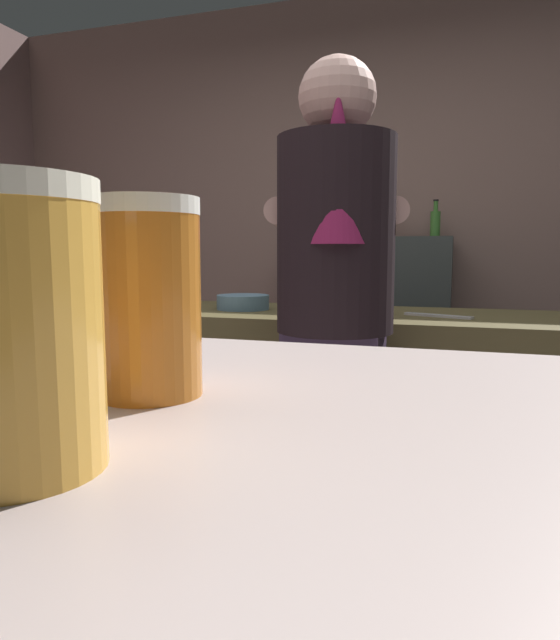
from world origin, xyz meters
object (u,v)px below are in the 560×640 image
at_px(chefs_knife, 438,316).
at_px(pint_glass_near, 8,327).
at_px(bartender, 335,311).
at_px(bottle_olive_oil, 435,223).
at_px(mini_fridge, 61,336).
at_px(pint_glass_far, 148,298).
at_px(mixing_bowl, 243,302).
at_px(bottle_hot_sauce, 387,222).

bearing_deg(chefs_knife, pint_glass_near, -74.05).
bearing_deg(bartender, bottle_olive_oil, -20.19).
distance_m(mini_fridge, bottle_olive_oil, 2.52).
relative_size(pint_glass_far, bottle_olive_oil, 0.62).
xyz_separation_m(bartender, pint_glass_far, (0.14, -1.27, 0.14)).
distance_m(chefs_knife, bottle_olive_oil, 1.42).
xyz_separation_m(chefs_knife, bottle_olive_oil, (-0.07, 1.37, 0.39)).
height_order(mini_fridge, pint_glass_far, pint_glass_far).
relative_size(mixing_bowl, chefs_knife, 0.86).
relative_size(mini_fridge, pint_glass_near, 9.29).
xyz_separation_m(pint_glass_near, pint_glass_far, (-0.01, 0.13, 0.00)).
relative_size(mini_fridge, pint_glass_far, 8.98).
height_order(mini_fridge, bartender, bartender).
distance_m(mini_fridge, pint_glass_near, 3.77).
height_order(chefs_knife, bottle_hot_sauce, bottle_hot_sauce).
bearing_deg(mini_fridge, bottle_olive_oil, 6.34).
height_order(bottle_hot_sauce, bottle_olive_oil, bottle_hot_sauce).
bearing_deg(mixing_bowl, bartender, -43.83).
bearing_deg(bottle_hot_sauce, pint_glass_near, -86.11).
relative_size(mixing_bowl, bottle_olive_oil, 0.96).
bearing_deg(bottle_hot_sauce, chefs_knife, -75.65).
xyz_separation_m(mini_fridge, chefs_knife, (2.47, -1.10, 0.34)).
bearing_deg(chefs_knife, mixing_bowl, -163.03).
relative_size(chefs_knife, bottle_olive_oil, 1.12).
bearing_deg(bottle_olive_oil, mini_fridge, -173.66).
bearing_deg(bottle_olive_oil, pint_glass_far, -91.23).
relative_size(bottle_hot_sauce, bottle_olive_oil, 1.07).
height_order(mixing_bowl, bottle_olive_oil, bottle_olive_oil).
distance_m(mini_fridge, bottle_hot_sauce, 2.27).
distance_m(mixing_bowl, pint_glass_far, 1.82).
bearing_deg(pint_glass_far, pint_glass_near, -85.16).
bearing_deg(pint_glass_near, chefs_knife, 86.00).
bearing_deg(mixing_bowl, bottle_olive_oil, 63.31).
bearing_deg(mixing_bowl, bottle_hot_sauce, 72.77).
distance_m(mixing_bowl, bottle_olive_oil, 1.53).
xyz_separation_m(pint_glass_far, bottle_olive_oil, (0.07, 3.04, 0.20)).
height_order(mixing_bowl, pint_glass_near, pint_glass_near).
xyz_separation_m(mini_fridge, pint_glass_near, (2.35, -2.91, 0.53)).
xyz_separation_m(bartender, bottle_hot_sauce, (-0.06, 1.73, 0.35)).
bearing_deg(bottle_hot_sauce, mini_fridge, -173.87).
xyz_separation_m(mini_fridge, bottle_hot_sauce, (2.13, 0.23, 0.74)).
relative_size(bartender, bottle_olive_oil, 7.95).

